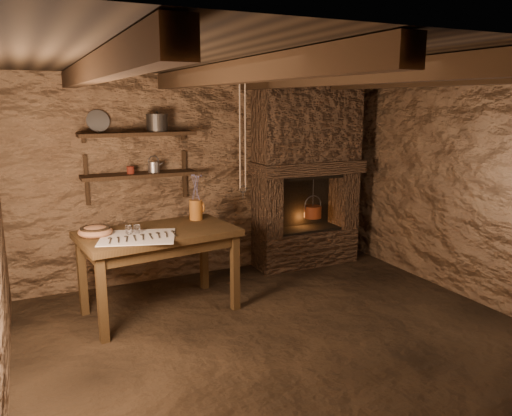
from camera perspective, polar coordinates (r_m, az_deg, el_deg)
name	(u,v)px	position (r m, az deg, el deg)	size (l,w,h in m)	color
floor	(285,338)	(4.67, 3.36, -14.63)	(4.50, 4.50, 0.00)	black
back_wall	(208,177)	(6.07, -5.56, 3.55)	(4.50, 0.04, 2.40)	brown
front_wall	(479,285)	(2.75, 24.17, -8.08)	(4.50, 0.04, 2.40)	brown
right_wall	(477,189)	(5.68, 23.90, 1.98)	(0.04, 4.00, 2.40)	brown
ceiling	(289,63)	(4.18, 3.78, 16.22)	(4.50, 4.00, 0.04)	black
beam_far_left	(96,70)	(3.69, -17.82, 14.82)	(0.14, 3.95, 0.16)	black
beam_mid_left	(232,73)	(3.96, -2.82, 15.16)	(0.14, 3.95, 0.16)	black
beam_mid_right	(340,76)	(4.44, 9.62, 14.68)	(0.14, 3.95, 0.16)	black
beam_far_right	(430,78)	(5.07, 19.24, 13.85)	(0.14, 3.95, 0.16)	black
shelf_lower	(140,175)	(5.67, -13.15, 3.71)	(1.25, 0.30, 0.04)	black
shelf_upper	(138,134)	(5.62, -13.38, 8.25)	(1.25, 0.30, 0.04)	black
hearth	(307,171)	(6.39, 5.80, 4.22)	(1.43, 0.51, 2.30)	#312218
work_table	(159,268)	(5.12, -10.99, -6.80)	(1.59, 1.03, 0.85)	#382613
linen_cloth	(138,237)	(4.79, -13.37, -3.25)	(0.68, 0.55, 0.01)	silver
pewter_cutlery_row	(138,237)	(4.76, -13.32, -3.20)	(0.57, 0.22, 0.01)	gray
drinking_glasses	(137,229)	(4.90, -13.46, -2.32)	(0.22, 0.07, 0.09)	white
stoneware_jug	(196,200)	(5.36, -6.88, 0.89)	(0.16, 0.16, 0.49)	#A86020
wooden_bowl	(95,232)	(4.95, -17.89, -2.59)	(0.32, 0.32, 0.11)	#A06845
iron_stockpot	(157,124)	(5.67, -11.24, 9.45)	(0.23, 0.23, 0.17)	#2F2C2A
tin_pan	(98,121)	(5.65, -17.62, 9.45)	(0.24, 0.24, 0.03)	#A6A5A1
small_kettle	(154,167)	(5.69, -11.61, 4.62)	(0.17, 0.13, 0.18)	#A6A5A1
rusty_tin	(131,170)	(5.64, -14.15, 4.24)	(0.08, 0.08, 0.08)	maroon
red_pot	(313,211)	(6.47, 6.50, -0.34)	(0.29, 0.29, 0.54)	maroon
hanging_ropes	(243,131)	(5.14, -1.54, 8.79)	(0.08, 0.08, 1.20)	#C4AA8A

